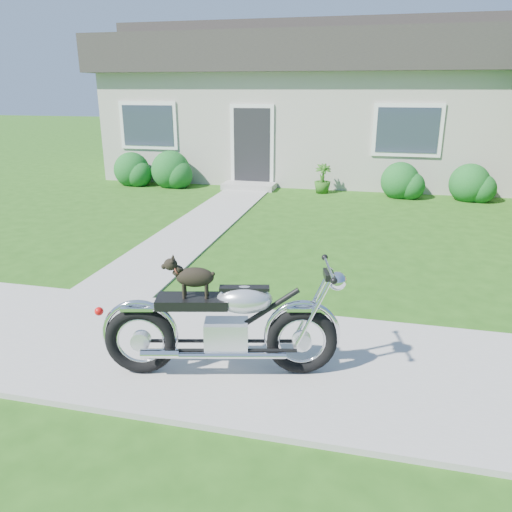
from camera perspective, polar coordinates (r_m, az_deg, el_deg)
The scene contains 8 objects.
ground at distance 5.38m, azimuth -7.96°, elevation -10.54°, with size 80.00×80.00×0.00m, color #235114.
sidewalk at distance 5.37m, azimuth -7.97°, elevation -10.35°, with size 24.00×2.20×0.04m, color #9E9B93.
walkway at distance 10.24m, azimuth -5.79°, elevation 3.92°, with size 1.20×8.00×0.03m, color #9E9B93.
house at distance 16.45m, azimuth 7.49°, elevation 16.97°, with size 12.60×7.03×4.50m.
shrub_row at distance 13.31m, azimuth 1.66°, elevation 9.22°, with size 9.88×1.06×1.06m.
potted_plant_left at distance 14.19m, azimuth -9.49°, elevation 9.19°, with size 0.59×0.51×0.66m, color #225316.
potted_plant_right at distance 13.16m, azimuth 7.62°, elevation 8.75°, with size 0.42×0.42×0.75m, color #2A5C19.
motorcycle_with_dog at distance 4.63m, azimuth -3.50°, elevation -7.81°, with size 2.19×0.82×1.15m.
Camera 1 is at (1.79, -4.35, 2.61)m, focal length 35.00 mm.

